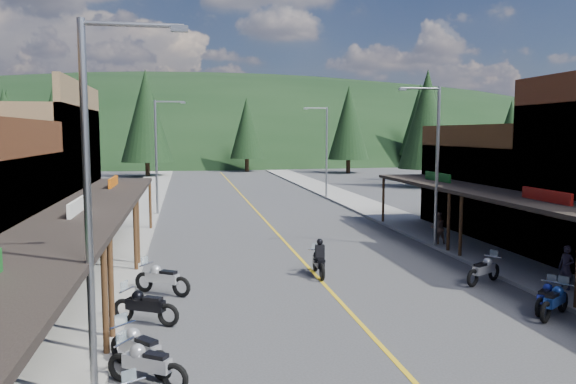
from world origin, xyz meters
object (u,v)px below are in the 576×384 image
streetlight_3 (325,148)px  bike_east_8 (484,269)px  bike_west_5 (147,362)px  bike_west_7 (145,304)px  pine_11 (427,119)px  bike_west_8 (162,277)px  pine_8 (5,131)px  pine_6 (511,128)px  pine_1 (54,123)px  pine_3 (247,128)px  pine_2 (146,116)px  streetlight_1 (158,152)px  rider_on_bike (319,261)px  shop_east_3 (519,189)px  bike_east_6 (555,299)px  pedestrian_east_b (438,228)px  pine_7 (8,123)px  streetlight_2 (435,159)px  shop_west_3 (4,179)px  bike_west_6 (140,346)px  bike_east_7 (546,295)px  pedestrian_east_a (566,267)px  pine_10 (70,124)px  pine_4 (349,123)px  pine_9 (433,128)px  streetlight_0 (95,197)px  pine_5 (420,120)px

streetlight_3 → bike_east_8: bearing=-91.9°
bike_west_5 → bike_west_7: bearing=36.6°
pine_11 → bike_west_8: size_ratio=5.50×
pine_8 → pine_6: bearing=19.4°
pine_1 → pine_3: pine_1 is taller
streetlight_3 → pine_2: bearing=121.2°
streetlight_1 → rider_on_bike: size_ratio=3.78×
pine_6 → pine_8: size_ratio=1.10×
shop_east_3 → bike_east_6: bearing=-118.7°
bike_west_8 → pedestrian_east_b: (13.43, 6.19, 0.33)m
streetlight_1 → rider_on_bike: 19.95m
pine_7 → pine_8: size_ratio=1.25×
streetlight_2 → pedestrian_east_b: streetlight_2 is taller
pine_3 → pedestrian_east_b: bearing=-86.6°
bike_west_8 → bike_east_8: size_ratio=1.09×
bike_west_5 → bike_east_8: bike_west_5 is taller
shop_west_3 → bike_west_6: 17.61m
bike_west_8 → bike_east_7: 12.93m
bike_west_7 → pedestrian_east_a: bearing=-59.1°
streetlight_1 → bike_west_5: size_ratio=3.85×
pine_10 → pedestrian_east_b: (25.42, -41.63, -5.82)m
streetlight_1 → pine_1: size_ratio=0.64×
pine_4 → pine_9: (6.00, -15.00, -0.86)m
streetlight_0 → pedestrian_east_a: streetlight_0 is taller
streetlight_2 → rider_on_bike: streetlight_2 is taller
rider_on_bike → bike_east_8: bearing=-18.0°
pine_1 → bike_east_8: (30.02, -68.55, -6.65)m
streetlight_1 → pedestrian_east_a: streetlight_1 is taller
pine_5 → bike_east_7: pine_5 is taller
pine_6 → streetlight_3: bearing=-139.0°
pine_1 → rider_on_bike: size_ratio=5.91×
streetlight_2 → pedestrian_east_b: size_ratio=4.88×
bike_west_8 → pedestrian_east_a: pedestrian_east_a is taller
streetlight_1 → pine_6: bearing=38.4°
bike_east_8 → pine_3: bearing=152.6°
bike_west_8 → pine_10: bearing=48.0°
pine_11 → streetlight_2: bearing=-113.5°
bike_east_8 → rider_on_bike: 6.36m
pine_5 → bike_east_7: 79.42m
pine_1 → pine_2: bearing=-40.6°
bike_west_7 → pine_4: bearing=6.5°
bike_west_7 → rider_on_bike: size_ratio=1.03×
bike_west_8 → bike_west_5: bearing=-146.5°
pine_9 → pine_11: bearing=-119.7°
streetlight_3 → pine_7: pine_7 is taller
pine_2 → bike_west_7: bearing=-86.5°
pedestrian_east_a → pine_9: bearing=142.6°
pine_3 → pine_10: 27.20m
streetlight_2 → pedestrian_east_a: size_ratio=4.99×
streetlight_2 → bike_west_6: size_ratio=3.63×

